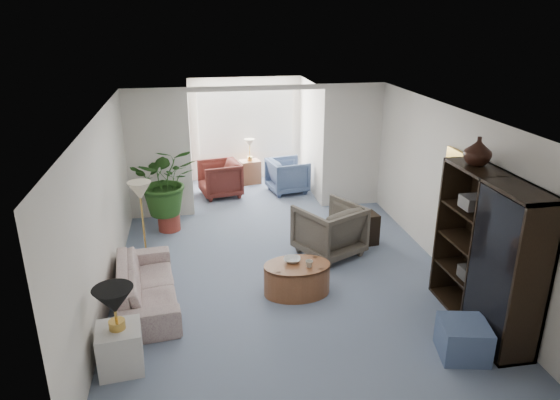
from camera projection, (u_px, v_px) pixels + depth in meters
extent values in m
plane|color=gray|center=(287.00, 283.00, 7.53)|extent=(6.00, 6.00, 0.00)
plane|color=gray|center=(253.00, 192.00, 11.32)|extent=(2.60, 2.60, 0.00)
cube|color=white|center=(159.00, 155.00, 9.56)|extent=(1.20, 0.12, 2.50)
cube|color=white|center=(352.00, 146.00, 10.18)|extent=(1.20, 0.12, 2.50)
cube|color=white|center=(258.00, 88.00, 9.45)|extent=(2.60, 0.12, 0.10)
cube|color=white|center=(246.00, 121.00, 11.83)|extent=(2.20, 0.02, 1.50)
cube|color=white|center=(246.00, 121.00, 11.80)|extent=(2.20, 0.02, 1.50)
cube|color=#B4A690|center=(458.00, 167.00, 7.25)|extent=(0.04, 0.50, 0.40)
imported|color=beige|center=(147.00, 285.00, 6.92)|extent=(0.95, 2.00, 0.56)
cube|color=silver|center=(120.00, 348.00, 5.65)|extent=(0.53, 0.53, 0.53)
cone|color=black|center=(114.00, 301.00, 5.44)|extent=(0.44, 0.44, 0.30)
cone|color=beige|center=(140.00, 191.00, 7.65)|extent=(0.36, 0.36, 0.28)
cylinder|color=brown|center=(297.00, 279.00, 7.20)|extent=(1.15, 1.15, 0.45)
imported|color=silver|center=(292.00, 260.00, 7.20)|extent=(0.29, 0.29, 0.06)
imported|color=#B9B4A2|center=(309.00, 264.00, 7.04)|extent=(0.13, 0.13, 0.10)
imported|color=#5E574A|center=(329.00, 230.00, 8.31)|extent=(1.25, 1.26, 0.86)
cube|color=black|center=(363.00, 228.00, 8.76)|extent=(0.49, 0.42, 0.54)
cube|color=black|center=(487.00, 253.00, 6.25)|extent=(0.48, 1.78, 1.98)
imported|color=black|center=(478.00, 151.00, 6.30)|extent=(0.34, 0.34, 0.36)
cube|color=slate|center=(463.00, 339.00, 5.89)|extent=(0.63, 0.63, 0.43)
cylinder|color=maroon|center=(169.00, 222.00, 9.33)|extent=(0.40, 0.40, 0.32)
imported|color=#27521C|center=(166.00, 180.00, 9.06)|extent=(1.15, 0.99, 1.28)
imported|color=slate|center=(288.00, 176.00, 11.26)|extent=(0.95, 0.93, 0.74)
imported|color=#59231E|center=(220.00, 179.00, 11.01)|extent=(0.98, 0.96, 0.77)
cube|color=brown|center=(250.00, 172.00, 11.86)|extent=(0.50, 0.42, 0.54)
cube|color=#33312E|center=(473.00, 273.00, 6.50)|extent=(0.30, 0.26, 0.16)
cube|color=#2E2723|center=(513.00, 227.00, 5.62)|extent=(0.30, 0.26, 0.16)
cube|color=#4E4B49|center=(474.00, 202.00, 6.37)|extent=(0.30, 0.26, 0.16)
cube|color=#454340|center=(491.00, 252.00, 6.06)|extent=(0.30, 0.26, 0.16)
cube|color=#282623|center=(499.00, 297.00, 5.96)|extent=(0.30, 0.26, 0.16)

